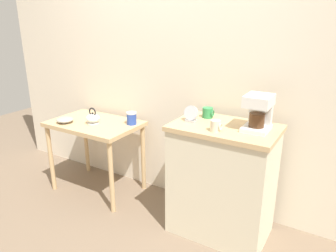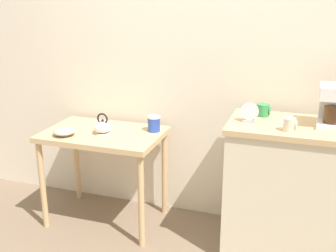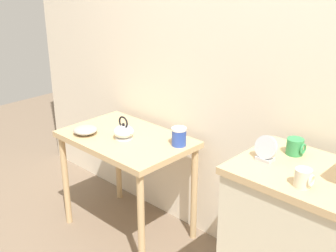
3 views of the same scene
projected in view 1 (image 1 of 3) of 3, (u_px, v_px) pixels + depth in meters
ground_plane at (155, 204)px, 3.07m from camera, size 8.00×8.00×0.00m
back_wall at (184, 53)px, 2.85m from camera, size 4.40×0.10×2.80m
wooden_table at (95, 131)px, 3.15m from camera, size 0.87×0.57×0.73m
kitchen_counter at (222, 180)px, 2.55m from camera, size 0.80×0.52×0.93m
bowl_stoneware at (65, 120)px, 3.09m from camera, size 0.16×0.16×0.05m
teakettle at (93, 118)px, 3.06m from camera, size 0.16×0.13×0.16m
canister_enamel at (132, 118)px, 3.03m from camera, size 0.10×0.10×0.12m
coffee_maker at (259, 111)px, 2.28m from camera, size 0.18×0.22×0.26m
mug_tall_green at (208, 113)px, 2.59m from camera, size 0.09×0.08×0.08m
mug_small_cream at (216, 126)px, 2.27m from camera, size 0.08×0.07×0.08m
table_clock at (191, 115)px, 2.48m from camera, size 0.12×0.06×0.13m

